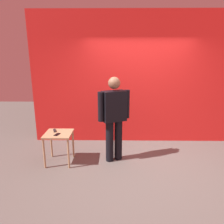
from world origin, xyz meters
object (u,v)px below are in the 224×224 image
standing_person (114,115)px  tv_remote (55,131)px  side_table (59,138)px  cell_phone (57,134)px

standing_person → tv_remote: (-1.19, -0.02, -0.32)m
side_table → standing_person: bearing=6.6°
side_table → tv_remote: bearing=133.4°
side_table → cell_phone: 0.14m
standing_person → side_table: standing_person is taller
side_table → tv_remote: tv_remote is taller
standing_person → cell_phone: 1.15m
standing_person → tv_remote: bearing=-179.1°
standing_person → cell_phone: standing_person is taller
side_table → tv_remote: (-0.10, 0.11, 0.11)m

